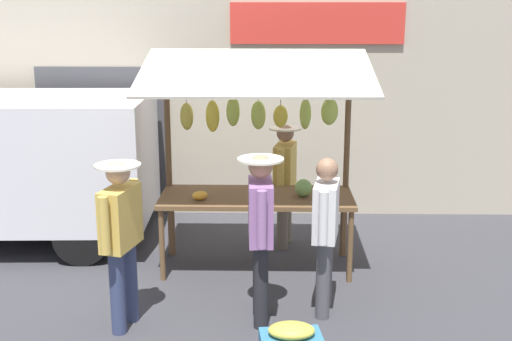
{
  "coord_description": "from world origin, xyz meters",
  "views": [
    {
      "loc": [
        -0.15,
        7.2,
        2.99
      ],
      "look_at": [
        0.0,
        0.3,
        1.25
      ],
      "focal_mm": 46.08,
      "sensor_mm": 36.0,
      "label": 1
    }
  ],
  "objects_px": {
    "shopper_with_shopping_bag": "(261,225)",
    "shopper_in_grey_tee": "(326,226)",
    "vendor_with_sunhat": "(285,176)",
    "shopper_in_striped_shirt": "(121,231)",
    "market_stall": "(258,136)"
  },
  "relations": [
    {
      "from": "shopper_with_shopping_bag",
      "to": "shopper_in_striped_shirt",
      "type": "height_order",
      "value": "shopper_with_shopping_bag"
    },
    {
      "from": "shopper_in_striped_shirt",
      "to": "shopper_with_shopping_bag",
      "type": "bearing_deg",
      "value": -69.56
    },
    {
      "from": "vendor_with_sunhat",
      "to": "shopper_in_grey_tee",
      "type": "xyz_separation_m",
      "value": [
        -0.36,
        1.88,
        -0.01
      ]
    },
    {
      "from": "shopper_in_grey_tee",
      "to": "vendor_with_sunhat",
      "type": "bearing_deg",
      "value": 20.49
    },
    {
      "from": "market_stall",
      "to": "shopper_in_grey_tee",
      "type": "distance_m",
      "value": 1.52
    },
    {
      "from": "shopper_with_shopping_bag",
      "to": "vendor_with_sunhat",
      "type": "bearing_deg",
      "value": -10.41
    },
    {
      "from": "shopper_in_grey_tee",
      "to": "shopper_in_striped_shirt",
      "type": "relative_size",
      "value": 0.97
    },
    {
      "from": "market_stall",
      "to": "shopper_in_grey_tee",
      "type": "xyz_separation_m",
      "value": [
        -0.68,
        1.19,
        -0.65
      ]
    },
    {
      "from": "shopper_with_shopping_bag",
      "to": "shopper_in_grey_tee",
      "type": "xyz_separation_m",
      "value": [
        -0.63,
        -0.2,
        -0.08
      ]
    },
    {
      "from": "vendor_with_sunhat",
      "to": "shopper_with_shopping_bag",
      "type": "xyz_separation_m",
      "value": [
        0.27,
        2.09,
        0.07
      ]
    },
    {
      "from": "shopper_in_grey_tee",
      "to": "shopper_in_striped_shirt",
      "type": "height_order",
      "value": "shopper_in_striped_shirt"
    },
    {
      "from": "vendor_with_sunhat",
      "to": "shopper_in_striped_shirt",
      "type": "xyz_separation_m",
      "value": [
        1.56,
        2.24,
        0.05
      ]
    },
    {
      "from": "shopper_with_shopping_bag",
      "to": "shopper_in_grey_tee",
      "type": "height_order",
      "value": "shopper_with_shopping_bag"
    },
    {
      "from": "market_stall",
      "to": "shopper_in_striped_shirt",
      "type": "height_order",
      "value": "market_stall"
    },
    {
      "from": "vendor_with_sunhat",
      "to": "shopper_with_shopping_bag",
      "type": "relative_size",
      "value": 0.94
    }
  ]
}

